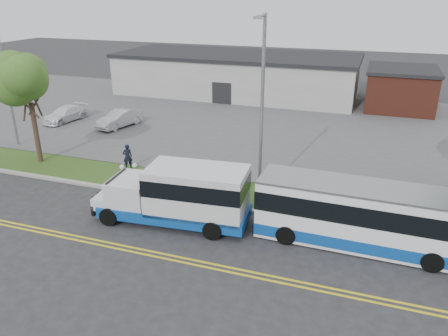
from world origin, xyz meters
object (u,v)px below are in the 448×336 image
at_px(transit_bus, 374,218).
at_px(pedestrian, 128,157).
at_px(streetlight_far, 6,85).
at_px(parked_car_a, 120,119).
at_px(parked_car_b, 65,114).
at_px(tree_west, 28,85).
at_px(shuttle_bus, 182,193).
at_px(streetlight_near, 262,105).

relative_size(transit_bus, pedestrian, 6.36).
xyz_separation_m(streetlight_far, parked_car_a, (4.71, 6.38, -3.70)).
distance_m(streetlight_far, pedestrian, 10.85).
height_order(transit_bus, parked_car_b, transit_bus).
bearing_deg(pedestrian, streetlight_far, -48.35).
distance_m(transit_bus, parked_car_b, 28.20).
bearing_deg(transit_bus, tree_west, 171.66).
bearing_deg(transit_bus, parked_car_a, 150.23).
distance_m(parked_car_a, parked_car_b, 5.31).
xyz_separation_m(parked_car_a, parked_car_b, (-5.31, -0.07, -0.06)).
distance_m(shuttle_bus, pedestrian, 7.86).
bearing_deg(streetlight_far, tree_west, -28.98).
relative_size(streetlight_near, transit_bus, 0.92).
bearing_deg(streetlight_far, transit_bus, -12.79).
bearing_deg(shuttle_bus, streetlight_far, 153.55).
xyz_separation_m(streetlight_far, parked_car_b, (-0.60, 6.31, -3.76)).
bearing_deg(streetlight_far, pedestrian, -8.00).
bearing_deg(parked_car_b, streetlight_near, -16.16).
relative_size(shuttle_bus, transit_bus, 0.76).
height_order(pedestrian, parked_car_b, pedestrian).
xyz_separation_m(streetlight_near, parked_car_a, (-14.29, 9.07, -4.45)).
height_order(streetlight_far, parked_car_b, streetlight_far).
bearing_deg(pedestrian, streetlight_near, 131.55).
distance_m(streetlight_near, pedestrian, 9.93).
bearing_deg(tree_west, parked_car_a, 85.24).
bearing_deg(streetlight_near, parked_car_b, 155.33).
distance_m(tree_west, parked_car_b, 10.64).
bearing_deg(tree_west, shuttle_bus, -19.03).
height_order(streetlight_near, transit_bus, streetlight_near).
xyz_separation_m(shuttle_bus, pedestrian, (-6.04, 4.99, -0.65)).
xyz_separation_m(shuttle_bus, transit_bus, (8.74, 0.76, -0.12)).
relative_size(tree_west, shuttle_bus, 0.89).
bearing_deg(tree_west, pedestrian, 7.31).
relative_size(streetlight_far, parked_car_b, 1.88).
relative_size(tree_west, pedestrian, 4.28).
distance_m(streetlight_near, parked_car_a, 17.50).
relative_size(shuttle_bus, pedestrian, 4.82).
bearing_deg(tree_west, streetlight_near, -1.80).
xyz_separation_m(transit_bus, pedestrian, (-14.79, 4.23, -0.53)).
relative_size(streetlight_near, streetlight_far, 1.19).
bearing_deg(shuttle_bus, parked_car_a, 127.05).
relative_size(shuttle_bus, parked_car_a, 1.89).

